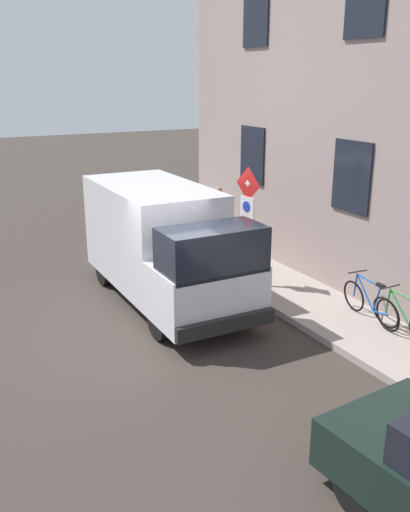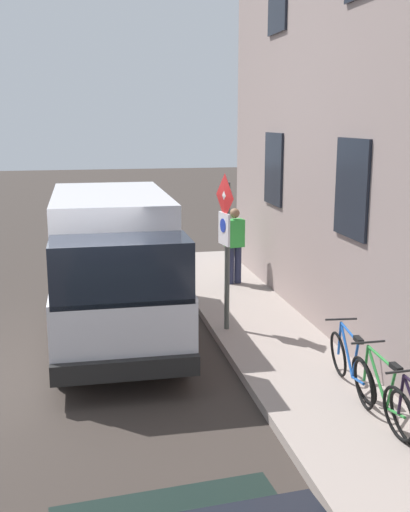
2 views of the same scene
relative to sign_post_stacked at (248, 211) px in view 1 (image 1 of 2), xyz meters
name	(u,v)px [view 1 (image 1 of 2)]	position (x,y,z in m)	size (l,w,h in m)	color
ground_plane	(165,340)	(-2.75, -1.49, -1.91)	(80.00, 80.00, 0.00)	#362E2A
sidewalk_slab	(310,304)	(0.71, -1.49, -1.84)	(1.84, 15.96, 0.14)	gray
building_facade	(372,99)	(1.98, -1.49, 2.41)	(0.75, 13.96, 8.65)	gray
sign_post_stacked	(248,211)	(0.00, 0.00, 0.00)	(0.18, 0.56, 2.64)	#474C47
delivery_van	(164,242)	(-1.91, 0.38, -0.58)	(2.03, 5.34, 2.50)	silver
bicycle_green	(407,321)	(1.08, -3.79, -1.40)	(0.46, 1.71, 0.89)	black
bicycle_blue	(370,303)	(1.08, -2.85, -1.40)	(0.46, 1.71, 0.89)	black
pedestrian	(218,215)	(0.94, 3.01, -0.84)	(0.44, 0.32, 1.72)	#262B47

